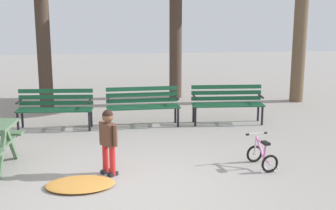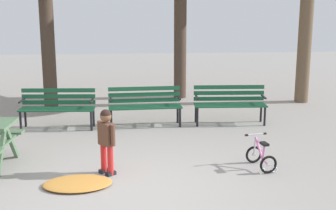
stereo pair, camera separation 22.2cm
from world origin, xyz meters
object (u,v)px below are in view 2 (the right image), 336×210
at_px(child_standing, 106,136).
at_px(kids_bicycle, 261,157).
at_px(park_bench_far_left, 58,105).
at_px(park_bench_left, 145,103).
at_px(park_bench_right, 230,101).

distance_m(child_standing, kids_bicycle, 2.56).
bearing_deg(child_standing, park_bench_far_left, 112.07).
distance_m(park_bench_far_left, park_bench_left, 1.89).
bearing_deg(park_bench_right, kids_bicycle, -91.92).
distance_m(park_bench_right, kids_bicycle, 2.92).
bearing_deg(park_bench_right, park_bench_far_left, -179.05).
xyz_separation_m(park_bench_far_left, park_bench_left, (1.89, 0.05, 0.00)).
relative_size(park_bench_far_left, kids_bicycle, 2.68).
relative_size(child_standing, kids_bicycle, 1.75).
distance_m(park_bench_right, child_standing, 3.95).
relative_size(park_bench_right, child_standing, 1.52).
height_order(park_bench_far_left, park_bench_left, same).
height_order(park_bench_left, child_standing, child_standing).
bearing_deg(park_bench_far_left, kids_bicycle, -37.54).
bearing_deg(child_standing, park_bench_left, 76.27).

